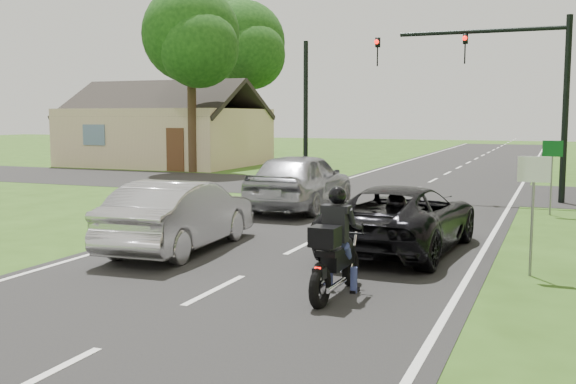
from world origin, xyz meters
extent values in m
plane|color=#2C4A15|center=(0.00, 0.00, 0.00)|extent=(140.00, 140.00, 0.00)
cube|color=black|center=(0.00, 10.00, 0.01)|extent=(8.00, 100.00, 0.01)
cube|color=black|center=(0.00, 16.00, 0.01)|extent=(60.00, 7.00, 0.01)
torus|color=black|center=(1.95, 1.12, 0.31)|extent=(0.15, 0.62, 0.62)
torus|color=black|center=(1.91, -0.29, 0.31)|extent=(0.17, 0.68, 0.67)
cube|color=black|center=(1.93, 0.51, 0.59)|extent=(0.29, 0.90, 0.28)
sphere|color=black|center=(1.94, 0.74, 0.76)|extent=(0.32, 0.32, 0.32)
cube|color=black|center=(1.92, 0.18, 0.76)|extent=(0.33, 0.52, 0.09)
cube|color=#FF0C07|center=(1.90, -0.39, 0.61)|extent=(0.09, 0.03, 0.05)
cylinder|color=silver|center=(2.06, -0.01, 0.29)|extent=(0.11, 0.75, 0.08)
cylinder|color=black|center=(1.94, 0.93, 0.93)|extent=(0.58, 0.05, 0.03)
cube|color=black|center=(1.91, -0.10, 1.04)|extent=(0.42, 0.39, 0.30)
cube|color=black|center=(1.93, 0.37, 1.16)|extent=(0.38, 0.22, 0.56)
sphere|color=black|center=(1.93, 0.43, 1.60)|extent=(0.28, 0.28, 0.28)
cylinder|color=navy|center=(1.73, 0.68, 0.22)|extent=(0.12, 0.12, 0.42)
cylinder|color=navy|center=(2.14, 0.67, 0.22)|extent=(0.12, 0.12, 0.42)
imported|color=black|center=(2.10, 4.34, 0.70)|extent=(2.64, 5.12, 1.38)
imported|color=#B2B2B7|center=(-2.25, 2.66, 0.75)|extent=(1.84, 4.57, 1.48)
imported|color=#95969C|center=(-2.08, 9.31, 0.88)|extent=(2.16, 5.14, 1.74)
cylinder|color=black|center=(5.20, 14.00, 3.00)|extent=(0.20, 0.20, 6.00)
cylinder|color=black|center=(2.50, 14.00, 5.60)|extent=(5.40, 0.14, 0.14)
imported|color=black|center=(2.00, 14.00, 5.05)|extent=(0.16, 0.36, 1.00)
imported|color=black|center=(-1.00, 14.00, 5.05)|extent=(0.16, 0.36, 1.00)
sphere|color=#FF0C07|center=(2.00, 13.82, 5.38)|extent=(0.16, 0.16, 0.16)
sphere|color=#FF0C07|center=(-1.00, 13.82, 5.38)|extent=(0.16, 0.16, 0.16)
cylinder|color=black|center=(-5.20, 18.00, 3.00)|extent=(0.20, 0.20, 6.00)
cylinder|color=slate|center=(4.70, 3.00, 1.00)|extent=(0.05, 0.05, 2.00)
cube|color=silver|center=(4.70, 2.97, 1.90)|extent=(0.55, 0.04, 0.45)
cylinder|color=slate|center=(4.90, 11.00, 1.00)|extent=(0.05, 0.05, 2.00)
cube|color=#0C591E|center=(4.90, 10.97, 1.90)|extent=(0.55, 0.04, 0.45)
cylinder|color=#332316|center=(-12.00, 20.00, 3.08)|extent=(0.44, 0.44, 6.16)
sphere|color=black|center=(-12.00, 20.00, 6.82)|extent=(4.80, 4.80, 4.80)
sphere|color=black|center=(-11.20, 19.36, 6.05)|extent=(3.84, 3.84, 3.84)
cylinder|color=#332316|center=(-14.00, 30.00, 3.36)|extent=(0.44, 0.44, 6.72)
sphere|color=black|center=(-14.00, 30.00, 7.44)|extent=(5.40, 5.40, 5.40)
sphere|color=black|center=(-13.10, 29.28, 6.60)|extent=(4.32, 4.32, 4.32)
cube|color=tan|center=(-16.00, 24.00, 1.60)|extent=(10.00, 8.00, 3.20)
cube|color=black|center=(-16.00, 22.00, 3.70)|extent=(10.20, 4.00, 2.29)
cube|color=black|center=(-16.00, 26.00, 3.70)|extent=(10.20, 4.00, 2.29)
camera|label=1|loc=(5.12, -9.46, 2.83)|focal=42.00mm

